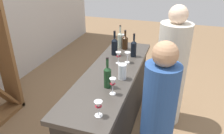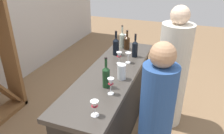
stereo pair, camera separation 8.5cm
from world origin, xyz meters
name	(u,v)px [view 1 (the left image)]	position (x,y,z in m)	size (l,w,h in m)	color
ground_plane	(112,134)	(0.00, 0.00, 0.00)	(12.00, 12.00, 0.00)	#846647
bar_counter	(112,104)	(0.00, 0.00, 0.48)	(1.97, 0.56, 0.94)	#2A2723
wine_bottle_leftmost_olive_green	(108,76)	(-0.34, -0.06, 1.07)	(0.07, 0.07, 0.32)	#193D1E
wine_bottle_second_left_near_black	(115,46)	(0.46, 0.11, 1.07)	(0.08, 0.08, 0.33)	black
wine_bottle_center_near_black	(134,48)	(0.48, -0.14, 1.06)	(0.07, 0.07, 0.31)	black
wine_bottle_second_right_amber_brown	(125,42)	(0.70, 0.03, 1.05)	(0.08, 0.08, 0.27)	#331E0F
wine_bottle_rightmost_clear_pale	(120,39)	(0.74, 0.12, 1.07)	(0.07, 0.07, 0.32)	#B7C6B2
wine_glass_near_left	(113,83)	(-0.44, -0.15, 1.06)	(0.06, 0.06, 0.17)	white
wine_glass_near_center	(98,106)	(-0.78, -0.14, 1.04)	(0.07, 0.07, 0.14)	white
wine_glass_near_right	(127,55)	(0.27, -0.11, 1.04)	(0.07, 0.07, 0.13)	white
wine_glass_far_left	(118,55)	(0.22, -0.01, 1.05)	(0.07, 0.07, 0.15)	white
wine_glass_far_center	(122,37)	(0.89, 0.12, 1.05)	(0.07, 0.07, 0.15)	white
water_pitcher	(122,72)	(-0.13, -0.16, 1.03)	(0.09, 0.09, 0.17)	silver
person_left_guest	(171,73)	(0.55, -0.63, 0.75)	(0.50, 0.50, 1.63)	beige
person_center_guest	(157,120)	(-0.40, -0.59, 0.70)	(0.39, 0.39, 1.50)	#284C8C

